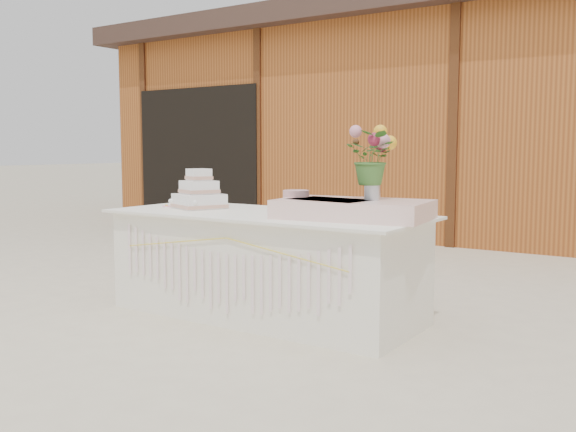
% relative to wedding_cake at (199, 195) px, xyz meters
% --- Properties ---
extents(ground, '(80.00, 80.00, 0.00)m').
position_rel_wedding_cake_xyz_m(ground, '(0.64, 0.00, -0.88)').
color(ground, beige).
rests_on(ground, ground).
extents(barn, '(12.60, 4.60, 3.30)m').
position_rel_wedding_cake_xyz_m(barn, '(0.63, 6.00, 0.80)').
color(barn, '#A05621').
rests_on(barn, ground).
extents(cake_table, '(2.40, 1.00, 0.77)m').
position_rel_wedding_cake_xyz_m(cake_table, '(0.64, -0.00, -0.49)').
color(cake_table, white).
rests_on(cake_table, ground).
extents(wedding_cake, '(0.46, 0.46, 0.31)m').
position_rel_wedding_cake_xyz_m(wedding_cake, '(0.00, 0.00, 0.00)').
color(wedding_cake, white).
rests_on(wedding_cake, cake_table).
extents(pink_cake_stand, '(0.24, 0.24, 0.17)m').
position_rel_wedding_cake_xyz_m(pink_cake_stand, '(0.88, 0.04, -0.01)').
color(pink_cake_stand, silver).
rests_on(pink_cake_stand, cake_table).
extents(satin_runner, '(1.06, 0.70, 0.13)m').
position_rel_wedding_cake_xyz_m(satin_runner, '(1.36, 0.02, -0.04)').
color(satin_runner, beige).
rests_on(satin_runner, cake_table).
extents(flower_vase, '(0.11, 0.11, 0.15)m').
position_rel_wedding_cake_xyz_m(flower_vase, '(1.46, 0.09, 0.09)').
color(flower_vase, silver).
rests_on(flower_vase, satin_runner).
extents(bouquet, '(0.35, 0.31, 0.36)m').
position_rel_wedding_cake_xyz_m(bouquet, '(1.46, 0.09, 0.35)').
color(bouquet, '#3C6E2C').
rests_on(bouquet, flower_vase).
extents(loose_flowers, '(0.20, 0.35, 0.02)m').
position_rel_wedding_cake_xyz_m(loose_flowers, '(-0.31, 0.12, -0.10)').
color(loose_flowers, pink).
rests_on(loose_flowers, cake_table).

